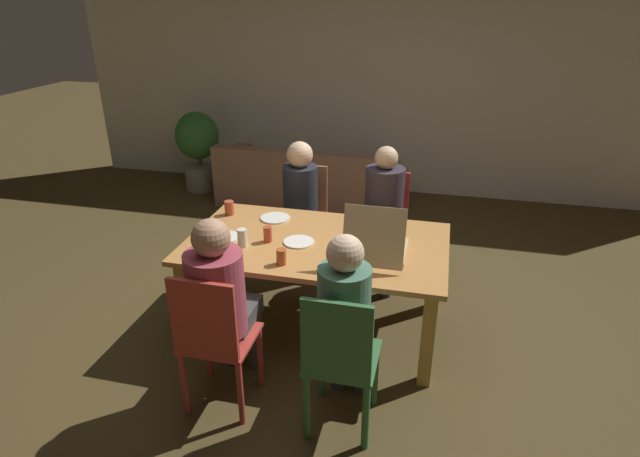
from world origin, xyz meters
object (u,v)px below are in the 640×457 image
Objects in this scene: person_1 at (383,207)px; couch at (304,182)px; chair_3 at (340,361)px; drinking_glass_2 at (229,208)px; person_2 at (299,197)px; potted_plant at (198,145)px; drinking_glass_3 at (268,234)px; chair_1 at (384,224)px; drinking_glass_0 at (242,238)px; person_0 at (221,295)px; chair_2 at (303,214)px; dining_table at (317,253)px; pizza_box_0 at (377,247)px; drinking_glass_1 at (281,257)px; plate_2 at (224,237)px; plate_1 at (299,242)px; chair_0 at (213,337)px; person_3 at (346,315)px; plate_0 at (275,218)px.

person_1 reaches higher than couch.
chair_3 reaches higher than drinking_glass_2.
person_2 reaches higher than chair_3.
drinking_glass_3 is at bearing -55.53° from potted_plant.
chair_1 reaches higher than drinking_glass_0.
person_0 is 1.86m from chair_2.
drinking_glass_3 is (0.04, -1.09, 0.30)m from chair_2.
dining_table is at bearing 22.37° from drinking_glass_0.
pizza_box_0 is 4.67× the size of drinking_glass_1.
drinking_glass_0 is at bearing -58.75° from potted_plant.
person_1 is at bearing -14.71° from chair_2.
potted_plant is (-2.22, 2.65, -0.05)m from dining_table.
pizza_box_0 is at bearing -45.85° from potted_plant.
drinking_glass_2 reaches higher than dining_table.
plate_2 is at bearing -171.19° from dining_table.
plate_1 is 3.42m from potted_plant.
drinking_glass_1 is (0.23, -1.40, 0.29)m from chair_2.
couch is at bearing 103.88° from person_2.
potted_plant reaches higher than drinking_glass_0.
chair_0 is 1.86m from person_2.
chair_2 is at bearing 110.54° from dining_table.
person_3 is 1.08m from drinking_glass_0.
person_1 is 1.32× the size of chair_2.
person_1 is 2.44× the size of pizza_box_0.
person_3 is (0.75, -1.86, 0.22)m from chair_2.
couch is at bearing 109.08° from person_3.
drinking_glass_1 is 0.36m from drinking_glass_3.
person_2 is 5.53× the size of plate_2.
chair_0 is at bearing -132.70° from pizza_box_0.
potted_plant is (-1.84, 3.63, 0.05)m from chair_0.
drinking_glass_0 is at bearing -130.44° from person_1.
chair_2 is 7.08× the size of drinking_glass_0.
person_0 is at bearing 168.53° from chair_3.
potted_plant is (-2.59, 1.70, 0.09)m from chair_1.
plate_2 reaches higher than couch.
chair_2 is at bearing 110.67° from chair_3.
chair_1 is 0.99× the size of chair_3.
drinking_glass_0 is 0.39m from drinking_glass_1.
chair_3 is (0.00, -1.94, 0.02)m from chair_1.
person_0 is 11.62× the size of drinking_glass_1.
plate_1 is at bearing -116.32° from chair_1.
drinking_glass_1 reaches higher than dining_table.
plate_1 is at bearing -76.34° from chair_2.
person_3 is at bearing 90.00° from chair_3.
chair_0 is at bearing -71.84° from plate_2.
person_3 is 0.61× the size of couch.
plate_0 is at bearing -80.54° from couch.
pizza_box_0 is (0.45, -0.09, 0.15)m from dining_table.
pizza_box_0 is 2.91m from couch.
plate_0 is at bearing 128.77° from plate_1.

